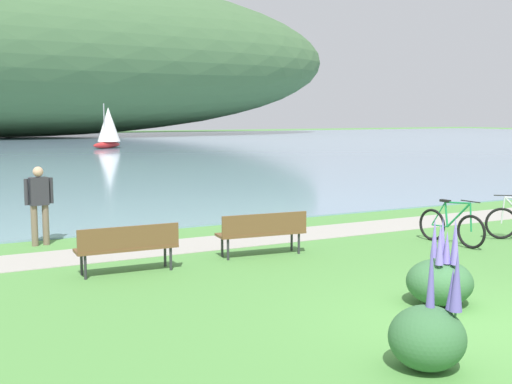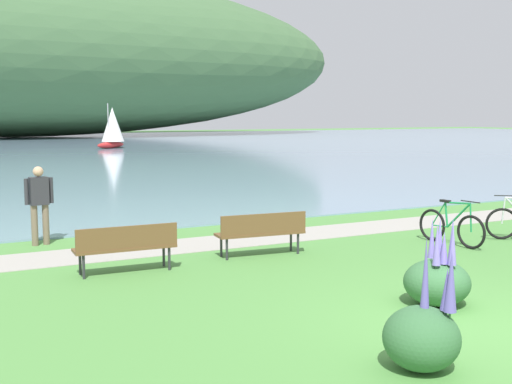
# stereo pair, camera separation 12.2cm
# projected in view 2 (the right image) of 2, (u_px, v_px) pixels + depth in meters

# --- Properties ---
(ground_plane) EXTENTS (200.00, 200.00, 0.00)m
(ground_plane) POSITION_uv_depth(u_px,v_px,m) (475.00, 324.00, 8.74)
(ground_plane) COLOR #518E42
(bay_water) EXTENTS (180.00, 80.00, 0.04)m
(bay_water) POSITION_uv_depth(u_px,v_px,m) (18.00, 149.00, 51.85)
(bay_water) COLOR #7A99B2
(bay_water) RESTS_ON ground
(distant_hillside) EXTENTS (86.94, 28.00, 20.27)m
(distant_hillside) POSITION_uv_depth(u_px,v_px,m) (11.00, 52.00, 76.74)
(distant_hillside) COLOR #42663D
(distant_hillside) RESTS_ON bay_water
(shoreline_path) EXTENTS (60.00, 1.50, 0.01)m
(shoreline_path) POSITION_uv_depth(u_px,v_px,m) (253.00, 239.00, 14.65)
(shoreline_path) COLOR #A39E93
(shoreline_path) RESTS_ON ground
(park_bench_near_camera) EXTENTS (1.81, 0.53, 0.88)m
(park_bench_near_camera) POSITION_uv_depth(u_px,v_px,m) (126.00, 245.00, 11.44)
(park_bench_near_camera) COLOR brown
(park_bench_near_camera) RESTS_ON ground
(park_bench_further_along) EXTENTS (1.83, 0.63, 0.88)m
(park_bench_further_along) POSITION_uv_depth(u_px,v_px,m) (261.00, 230.00, 12.85)
(park_bench_further_along) COLOR brown
(park_bench_further_along) RESTS_ON ground
(bicycle_beside_path) EXTENTS (0.27, 1.76, 1.01)m
(bicycle_beside_path) POSITION_uv_depth(u_px,v_px,m) (451.00, 227.00, 13.96)
(bicycle_beside_path) COLOR black
(bicycle_beside_path) RESTS_ON ground
(person_at_shoreline) EXTENTS (0.61, 0.26, 1.71)m
(person_at_shoreline) POSITION_uv_depth(u_px,v_px,m) (39.00, 200.00, 13.88)
(person_at_shoreline) COLOR #72604C
(person_at_shoreline) RESTS_ON ground
(echium_bush_closest_to_camera) EXTENTS (0.98, 0.98, 1.32)m
(echium_bush_closest_to_camera) POSITION_uv_depth(u_px,v_px,m) (437.00, 279.00, 9.55)
(echium_bush_closest_to_camera) COLOR #386B3D
(echium_bush_closest_to_camera) RESTS_ON ground
(echium_bush_beside_closest) EXTENTS (0.86, 0.86, 1.51)m
(echium_bush_beside_closest) POSITION_uv_depth(u_px,v_px,m) (423.00, 335.00, 7.12)
(echium_bush_beside_closest) COLOR #386B3D
(echium_bush_beside_closest) RESTS_ON ground
(sailboat_toward_hillside) EXTENTS (3.03, 2.70, 3.64)m
(sailboat_toward_hillside) POSITION_uv_depth(u_px,v_px,m) (112.00, 127.00, 52.82)
(sailboat_toward_hillside) COLOR #B22323
(sailboat_toward_hillside) RESTS_ON bay_water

